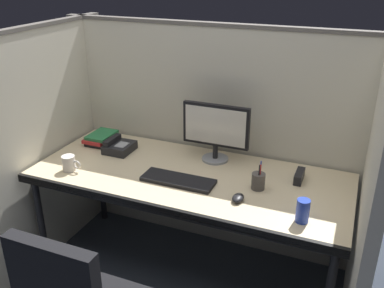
{
  "coord_description": "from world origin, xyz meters",
  "views": [
    {
      "loc": [
        0.88,
        -1.78,
        1.93
      ],
      "look_at": [
        0.0,
        0.35,
        0.92
      ],
      "focal_mm": 39.6,
      "sensor_mm": 36.0,
      "label": 1
    }
  ],
  "objects_px": {
    "monitor_center": "(216,129)",
    "book_stack": "(101,138)",
    "soda_can": "(303,211)",
    "pen_cup": "(258,181)",
    "keyboard_main": "(178,180)",
    "desk_phone": "(119,147)",
    "computer_mouse": "(238,198)",
    "desk": "(188,183)",
    "coffee_mug": "(69,163)",
    "red_stapler": "(299,176)"
  },
  "relations": [
    {
      "from": "monitor_center",
      "to": "book_stack",
      "type": "relative_size",
      "value": 1.93
    },
    {
      "from": "soda_can",
      "to": "book_stack",
      "type": "bearing_deg",
      "value": 162.97
    },
    {
      "from": "pen_cup",
      "to": "soda_can",
      "type": "height_order",
      "value": "pen_cup"
    },
    {
      "from": "keyboard_main",
      "to": "desk_phone",
      "type": "xyz_separation_m",
      "value": [
        -0.54,
        0.24,
        0.02
      ]
    },
    {
      "from": "keyboard_main",
      "to": "computer_mouse",
      "type": "xyz_separation_m",
      "value": [
        0.38,
        -0.07,
        0.01
      ]
    },
    {
      "from": "desk",
      "to": "monitor_center",
      "type": "xyz_separation_m",
      "value": [
        0.08,
        0.26,
        0.27
      ]
    },
    {
      "from": "monitor_center",
      "to": "desk_phone",
      "type": "xyz_separation_m",
      "value": [
        -0.64,
        -0.12,
        -0.18
      ]
    },
    {
      "from": "keyboard_main",
      "to": "soda_can",
      "type": "xyz_separation_m",
      "value": [
        0.73,
        -0.14,
        0.05
      ]
    },
    {
      "from": "desk",
      "to": "book_stack",
      "type": "distance_m",
      "value": 0.79
    },
    {
      "from": "coffee_mug",
      "to": "keyboard_main",
      "type": "bearing_deg",
      "value": 10.09
    },
    {
      "from": "keyboard_main",
      "to": "computer_mouse",
      "type": "relative_size",
      "value": 4.48
    },
    {
      "from": "soda_can",
      "to": "desk_phone",
      "type": "height_order",
      "value": "soda_can"
    },
    {
      "from": "coffee_mug",
      "to": "soda_can",
      "type": "xyz_separation_m",
      "value": [
        1.4,
        -0.02,
        0.01
      ]
    },
    {
      "from": "keyboard_main",
      "to": "computer_mouse",
      "type": "distance_m",
      "value": 0.39
    },
    {
      "from": "monitor_center",
      "to": "red_stapler",
      "type": "distance_m",
      "value": 0.58
    },
    {
      "from": "computer_mouse",
      "to": "desk_phone",
      "type": "height_order",
      "value": "desk_phone"
    },
    {
      "from": "red_stapler",
      "to": "desk_phone",
      "type": "relative_size",
      "value": 0.79
    },
    {
      "from": "desk",
      "to": "desk_phone",
      "type": "relative_size",
      "value": 10.0
    },
    {
      "from": "keyboard_main",
      "to": "red_stapler",
      "type": "xyz_separation_m",
      "value": [
        0.65,
        0.29,
        0.02
      ]
    },
    {
      "from": "red_stapler",
      "to": "soda_can",
      "type": "xyz_separation_m",
      "value": [
        0.08,
        -0.42,
        0.03
      ]
    },
    {
      "from": "red_stapler",
      "to": "soda_can",
      "type": "relative_size",
      "value": 1.23
    },
    {
      "from": "pen_cup",
      "to": "desk",
      "type": "bearing_deg",
      "value": -179.52
    },
    {
      "from": "desk",
      "to": "pen_cup",
      "type": "distance_m",
      "value": 0.44
    },
    {
      "from": "computer_mouse",
      "to": "soda_can",
      "type": "distance_m",
      "value": 0.36
    },
    {
      "from": "book_stack",
      "to": "desk_phone",
      "type": "bearing_deg",
      "value": -21.33
    },
    {
      "from": "computer_mouse",
      "to": "desk",
      "type": "bearing_deg",
      "value": 155.47
    },
    {
      "from": "desk",
      "to": "soda_can",
      "type": "distance_m",
      "value": 0.75
    },
    {
      "from": "computer_mouse",
      "to": "pen_cup",
      "type": "relative_size",
      "value": 0.57
    },
    {
      "from": "keyboard_main",
      "to": "coffee_mug",
      "type": "height_order",
      "value": "coffee_mug"
    },
    {
      "from": "computer_mouse",
      "to": "red_stapler",
      "type": "bearing_deg",
      "value": 53.34
    },
    {
      "from": "coffee_mug",
      "to": "book_stack",
      "type": "xyz_separation_m",
      "value": [
        -0.06,
        0.43,
        -0.01
      ]
    },
    {
      "from": "desk",
      "to": "computer_mouse",
      "type": "xyz_separation_m",
      "value": [
        0.36,
        -0.16,
        0.07
      ]
    },
    {
      "from": "desk",
      "to": "keyboard_main",
      "type": "distance_m",
      "value": 0.12
    },
    {
      "from": "monitor_center",
      "to": "keyboard_main",
      "type": "bearing_deg",
      "value": -105.49
    },
    {
      "from": "desk",
      "to": "keyboard_main",
      "type": "height_order",
      "value": "keyboard_main"
    },
    {
      "from": "monitor_center",
      "to": "coffee_mug",
      "type": "xyz_separation_m",
      "value": [
        -0.77,
        -0.48,
        -0.17
      ]
    },
    {
      "from": "monitor_center",
      "to": "desk_phone",
      "type": "height_order",
      "value": "monitor_center"
    },
    {
      "from": "soda_can",
      "to": "coffee_mug",
      "type": "bearing_deg",
      "value": 179.34
    },
    {
      "from": "desk",
      "to": "red_stapler",
      "type": "xyz_separation_m",
      "value": [
        0.63,
        0.19,
        0.08
      ]
    },
    {
      "from": "keyboard_main",
      "to": "desk_phone",
      "type": "relative_size",
      "value": 2.26
    },
    {
      "from": "red_stapler",
      "to": "book_stack",
      "type": "relative_size",
      "value": 0.67
    },
    {
      "from": "pen_cup",
      "to": "red_stapler",
      "type": "bearing_deg",
      "value": 43.28
    },
    {
      "from": "pen_cup",
      "to": "soda_can",
      "type": "distance_m",
      "value": 0.37
    },
    {
      "from": "keyboard_main",
      "to": "coffee_mug",
      "type": "xyz_separation_m",
      "value": [
        -0.67,
        -0.12,
        0.04
      ]
    },
    {
      "from": "desk",
      "to": "desk_phone",
      "type": "xyz_separation_m",
      "value": [
        -0.57,
        0.14,
        0.08
      ]
    },
    {
      "from": "computer_mouse",
      "to": "keyboard_main",
      "type": "bearing_deg",
      "value": 169.77
    },
    {
      "from": "pen_cup",
      "to": "desk_phone",
      "type": "bearing_deg",
      "value": 172.06
    },
    {
      "from": "keyboard_main",
      "to": "monitor_center",
      "type": "bearing_deg",
      "value": 74.51
    },
    {
      "from": "computer_mouse",
      "to": "pen_cup",
      "type": "height_order",
      "value": "pen_cup"
    },
    {
      "from": "red_stapler",
      "to": "keyboard_main",
      "type": "bearing_deg",
      "value": -156.14
    }
  ]
}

